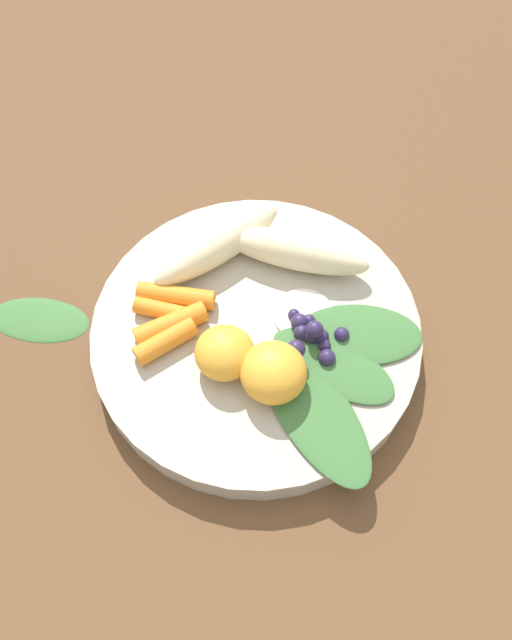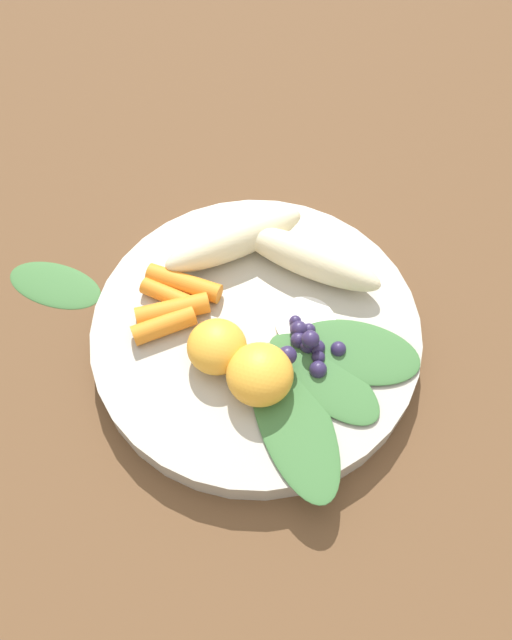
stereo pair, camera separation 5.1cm
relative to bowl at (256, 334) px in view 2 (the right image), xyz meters
The scene contains 16 objects.
ground_plane 0.01m from the bowl, ahead, with size 2.40×2.40×0.00m, color brown.
bowl is the anchor object (origin of this frame).
banana_peeled_left 0.08m from the bowl, 100.47° to the left, with size 0.13×0.03×0.03m, color beige.
banana_peeled_right 0.08m from the bowl, 48.57° to the left, with size 0.13×0.03×0.03m, color beige.
orange_segment_near 0.06m from the bowl, 86.39° to the right, with size 0.05×0.05×0.04m, color #F4A833.
orange_segment_far 0.05m from the bowl, 140.09° to the right, with size 0.05×0.05×0.03m, color #F4A833.
carrot_front 0.07m from the bowl, 145.44° to the left, with size 0.02×0.02×0.06m, color orange.
carrot_mid_left 0.08m from the bowl, 157.43° to the left, with size 0.01×0.01×0.05m, color orange.
carrot_mid_right 0.07m from the bowl, 168.42° to the left, with size 0.02×0.02×0.06m, color orange.
carrot_rear 0.08m from the bowl, behind, with size 0.02×0.02×0.05m, color orange.
blueberry_pile 0.05m from the bowl, 32.21° to the right, with size 0.06×0.06×0.03m.
coconut_shred_patch 0.04m from the bowl, ahead, with size 0.05×0.05×0.00m, color white.
kale_leaf_left 0.09m from the bowl, 73.99° to the right, with size 0.13×0.05×0.01m, color #3D7038.
kale_leaf_right 0.07m from the bowl, 45.51° to the right, with size 0.10×0.05×0.01m, color #3D7038.
kale_leaf_rear 0.08m from the bowl, 20.41° to the right, with size 0.10×0.06×0.01m, color #3D7038.
kale_leaf_stray 0.19m from the bowl, 159.19° to the left, with size 0.09×0.04×0.01m, color #3D7038.
Camera 2 is at (-0.01, -0.26, 0.48)m, focal length 35.75 mm.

